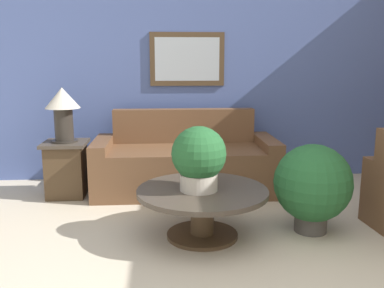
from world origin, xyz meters
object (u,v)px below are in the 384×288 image
at_px(couch_main, 185,164).
at_px(table_lamp, 63,107).
at_px(potted_plant_on_table, 199,157).
at_px(coffee_table, 202,202).
at_px(side_table, 66,168).
at_px(potted_plant_floor, 313,185).

distance_m(couch_main, table_lamp, 1.45).
relative_size(couch_main, potted_plant_on_table, 3.82).
distance_m(coffee_table, potted_plant_on_table, 0.39).
xyz_separation_m(side_table, potted_plant_floor, (2.29, -1.14, 0.11)).
bearing_deg(potted_plant_floor, potted_plant_on_table, -175.62).
relative_size(side_table, potted_plant_floor, 0.78).
relative_size(coffee_table, table_lamp, 1.88).
distance_m(couch_main, potted_plant_floor, 1.61).
bearing_deg(coffee_table, potted_plant_floor, 3.08).
height_order(side_table, potted_plant_on_table, potted_plant_on_table).
bearing_deg(potted_plant_floor, table_lamp, 153.59).
bearing_deg(coffee_table, side_table, 138.71).
xyz_separation_m(table_lamp, potted_plant_on_table, (1.32, -1.21, -0.28)).
relative_size(table_lamp, potted_plant_floor, 0.75).
bearing_deg(side_table, table_lamp, 0.00).
xyz_separation_m(couch_main, table_lamp, (-1.29, -0.12, 0.66)).
bearing_deg(potted_plant_floor, side_table, 153.59).
distance_m(side_table, potted_plant_on_table, 1.83).
xyz_separation_m(side_table, table_lamp, (0.00, 0.00, 0.66)).
xyz_separation_m(potted_plant_on_table, potted_plant_floor, (0.97, 0.07, -0.27)).
height_order(table_lamp, potted_plant_floor, table_lamp).
bearing_deg(potted_plant_on_table, table_lamp, 137.45).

